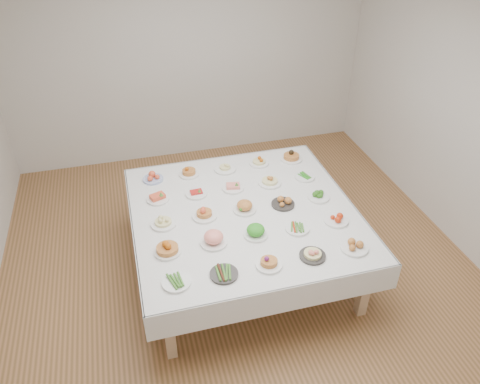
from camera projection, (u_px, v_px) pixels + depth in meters
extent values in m
plane|color=#9E6A41|center=(236.00, 259.00, 5.17)|extent=(5.00, 5.00, 0.00)
cube|color=beige|center=(188.00, 61.00, 6.36)|extent=(5.00, 0.02, 2.80)
cube|color=beige|center=(359.00, 380.00, 2.39)|extent=(5.00, 0.02, 2.80)
cube|color=beige|center=(465.00, 118.00, 4.92)|extent=(0.02, 5.00, 2.80)
cube|color=white|center=(244.00, 213.00, 4.67)|extent=(2.19, 2.19, 0.06)
cube|color=white|center=(219.00, 167.00, 5.60)|extent=(2.21, 0.01, 0.28)
cube|color=white|center=(280.00, 301.00, 3.87)|extent=(2.21, 0.02, 0.28)
cube|color=white|center=(343.00, 205.00, 4.97)|extent=(0.02, 2.21, 0.28)
cube|color=white|center=(134.00, 241.00, 4.50)|extent=(0.02, 2.21, 0.28)
cube|color=tan|center=(169.00, 329.00, 3.96)|extent=(0.09, 0.09, 0.69)
cube|color=tan|center=(365.00, 287.00, 4.36)|extent=(0.09, 0.09, 0.69)
cube|color=tan|center=(147.00, 205.00, 5.41)|extent=(0.09, 0.09, 0.69)
cube|color=tan|center=(295.00, 183.00, 5.81)|extent=(0.09, 0.09, 0.69)
cylinder|color=white|center=(176.00, 283.00, 3.84)|extent=(0.24, 0.24, 0.02)
cylinder|color=#2D2B28|center=(224.00, 274.00, 3.91)|extent=(0.24, 0.24, 0.02)
cylinder|color=white|center=(269.00, 265.00, 4.01)|extent=(0.23, 0.23, 0.02)
cylinder|color=#2D2B28|center=(312.00, 256.00, 4.10)|extent=(0.23, 0.23, 0.02)
cylinder|color=white|center=(354.00, 248.00, 4.19)|extent=(0.25, 0.25, 0.02)
cylinder|color=white|center=(168.00, 252.00, 4.15)|extent=(0.24, 0.24, 0.02)
cylinder|color=white|center=(214.00, 243.00, 4.25)|extent=(0.25, 0.25, 0.02)
cylinder|color=white|center=(256.00, 235.00, 4.34)|extent=(0.22, 0.22, 0.02)
cylinder|color=white|center=(297.00, 229.00, 4.41)|extent=(0.22, 0.22, 0.02)
cylinder|color=white|center=(336.00, 221.00, 4.51)|extent=(0.23, 0.23, 0.02)
cylinder|color=white|center=(163.00, 224.00, 4.47)|extent=(0.24, 0.24, 0.02)
cylinder|color=white|center=(204.00, 216.00, 4.57)|extent=(0.24, 0.24, 0.02)
cylinder|color=white|center=(245.00, 210.00, 4.66)|extent=(0.23, 0.23, 0.02)
cylinder|color=#2D2B28|center=(283.00, 204.00, 4.73)|extent=(0.23, 0.23, 0.02)
cylinder|color=white|center=(318.00, 198.00, 4.83)|extent=(0.22, 0.22, 0.02)
cylinder|color=white|center=(158.00, 199.00, 4.80)|extent=(0.23, 0.23, 0.02)
cylinder|color=white|center=(196.00, 194.00, 4.88)|extent=(0.22, 0.22, 0.02)
cylinder|color=white|center=(233.00, 188.00, 4.97)|extent=(0.23, 0.23, 0.02)
cylinder|color=white|center=(270.00, 183.00, 5.06)|extent=(0.25, 0.25, 0.02)
cylinder|color=white|center=(305.00, 177.00, 5.15)|extent=(0.21, 0.21, 0.02)
cylinder|color=#4C66B2|center=(153.00, 179.00, 5.11)|extent=(0.22, 0.22, 0.02)
cylinder|color=white|center=(189.00, 174.00, 5.20)|extent=(0.22, 0.22, 0.02)
cylinder|color=white|center=(225.00, 169.00, 5.29)|extent=(0.25, 0.25, 0.02)
cylinder|color=white|center=(259.00, 163.00, 5.39)|extent=(0.22, 0.22, 0.02)
cylinder|color=white|center=(291.00, 159.00, 5.47)|extent=(0.25, 0.25, 0.02)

